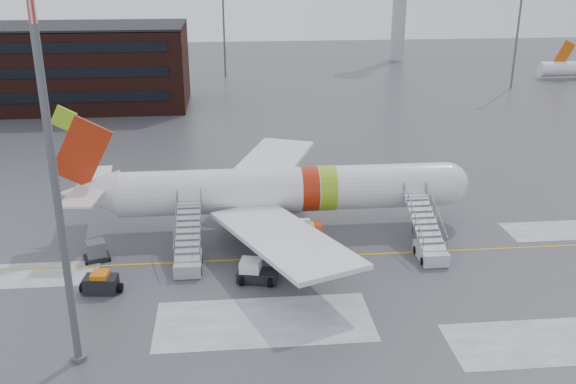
{
  "coord_description": "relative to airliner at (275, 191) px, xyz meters",
  "views": [
    {
      "loc": [
        -7.94,
        -45.84,
        22.34
      ],
      "look_at": [
        -3.19,
        3.0,
        4.0
      ],
      "focal_mm": 40.0,
      "sensor_mm": 36.0,
      "label": 1
    }
  ],
  "objects": [
    {
      "name": "light_mast_far_n",
      "position": [
        -3.86,
        73.0,
        10.42
      ],
      "size": [
        1.2,
        1.2,
        24.25
      ],
      "color": "#595B60",
      "rests_on": "ground"
    },
    {
      "name": "baggage_tractor",
      "position": [
        -12.98,
        -10.04,
        -2.77
      ],
      "size": [
        3.01,
        1.6,
        1.53
      ],
      "color": "black",
      "rests_on": "ground"
    },
    {
      "name": "airliner",
      "position": [
        0.0,
        0.0,
        0.0
      ],
      "size": [
        35.03,
        32.97,
        11.18
      ],
      "color": "white",
      "rests_on": "ground"
    },
    {
      "name": "airstair_fwd",
      "position": [
        11.56,
        -6.54,
        -2.35
      ],
      "size": [
        2.05,
        7.7,
        3.48
      ],
      "color": "silver",
      "rests_on": "ground"
    },
    {
      "name": "airstair_aft",
      "position": [
        -7.07,
        -6.54,
        -2.35
      ],
      "size": [
        2.05,
        7.7,
        3.48
      ],
      "color": "#A2A4A9",
      "rests_on": "ground"
    },
    {
      "name": "ground",
      "position": [
        4.14,
        -5.0,
        -3.42
      ],
      "size": [
        260.0,
        260.0,
        0.0
      ],
      "primitive_type": "plane",
      "color": "#494C4F",
      "rests_on": "ground"
    },
    {
      "name": "light_mast_far_ne",
      "position": [
        46.14,
        57.0,
        10.42
      ],
      "size": [
        1.2,
        1.2,
        24.25
      ],
      "color": "#595B60",
      "rests_on": "ground"
    },
    {
      "name": "light_mast_near",
      "position": [
        -12.92,
        -18.12,
        9.14
      ],
      "size": [
        1.2,
        1.2,
        24.2
      ],
      "color": "#595B60",
      "rests_on": "ground"
    },
    {
      "name": "pushback_tug",
      "position": [
        -2.17,
        -9.48,
        -2.69
      ],
      "size": [
        3.15,
        2.62,
        1.65
      ],
      "color": "black",
      "rests_on": "ground"
    },
    {
      "name": "uld_container",
      "position": [
        -14.21,
        -4.9,
        -2.68
      ],
      "size": [
        2.26,
        1.92,
        1.57
      ],
      "color": "black",
      "rests_on": "ground"
    }
  ]
}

